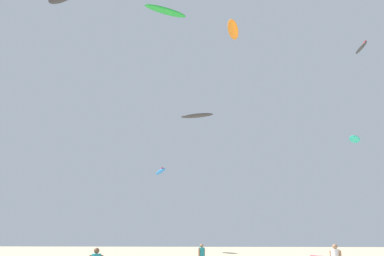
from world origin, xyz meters
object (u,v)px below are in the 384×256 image
at_px(kite_aloft_0, 233,30).
at_px(kite_aloft_8, 361,48).
at_px(person_midground, 202,255).
at_px(kite_aloft_3, 355,139).
at_px(kite_aloft_5, 160,171).
at_px(kite_aloft_7, 197,116).
at_px(kite_aloft_2, 166,11).

height_order(kite_aloft_0, kite_aloft_8, kite_aloft_0).
relative_size(person_midground, kite_aloft_3, 0.49).
relative_size(kite_aloft_0, kite_aloft_5, 0.94).
distance_m(kite_aloft_7, kite_aloft_8, 19.61).
distance_m(person_midground, kite_aloft_7, 21.83).
height_order(person_midground, kite_aloft_3, kite_aloft_3).
relative_size(kite_aloft_0, kite_aloft_3, 1.21).
xyz_separation_m(kite_aloft_3, kite_aloft_8, (-1.67, -8.42, 4.92)).
bearing_deg(kite_aloft_2, kite_aloft_8, -1.07).
bearing_deg(kite_aloft_7, kite_aloft_3, -25.05).
xyz_separation_m(person_midground, kite_aloft_2, (-2.73, 2.30, 17.75)).
xyz_separation_m(kite_aloft_2, kite_aloft_3, (15.87, 8.15, -8.45)).
relative_size(kite_aloft_5, kite_aloft_8, 2.00).
height_order(kite_aloft_2, kite_aloft_3, kite_aloft_2).
bearing_deg(kite_aloft_5, kite_aloft_3, -35.79).
bearing_deg(kite_aloft_8, kite_aloft_3, 78.80).
distance_m(person_midground, kite_aloft_2, 18.10).
distance_m(person_midground, kite_aloft_8, 18.38).
height_order(kite_aloft_2, kite_aloft_8, kite_aloft_2).
bearing_deg(kite_aloft_3, person_midground, -141.49).
xyz_separation_m(person_midground, kite_aloft_7, (-1.07, 17.10, 13.53)).
xyz_separation_m(person_midground, kite_aloft_5, (-5.86, 24.15, 8.54)).
bearing_deg(person_midground, kite_aloft_2, 6.64).
bearing_deg(kite_aloft_7, kite_aloft_5, 124.14).
xyz_separation_m(kite_aloft_2, kite_aloft_7, (1.66, 14.80, -4.21)).
height_order(person_midground, kite_aloft_7, kite_aloft_7).
bearing_deg(kite_aloft_2, kite_aloft_5, 98.14).
relative_size(kite_aloft_3, kite_aloft_5, 0.77).
height_order(kite_aloft_0, kite_aloft_2, kite_aloft_0).
height_order(kite_aloft_3, kite_aloft_8, kite_aloft_8).
height_order(kite_aloft_3, kite_aloft_7, kite_aloft_7).
bearing_deg(kite_aloft_8, person_midground, -169.95).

